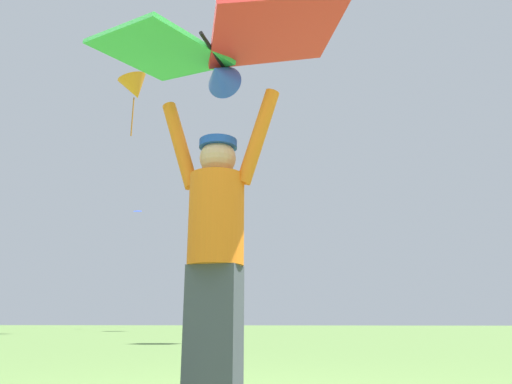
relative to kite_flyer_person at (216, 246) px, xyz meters
The scene contains 4 objects.
kite_flyer_person is the anchor object (origin of this frame).
held_stunt_kite 1.29m from the kite_flyer_person, 98.37° to the right, with size 1.82×1.07×0.40m.
distant_kite_orange_low_right 19.75m from the kite_flyer_person, 115.36° to the left, with size 1.66×1.73×3.17m.
distant_kite_blue_mid_left 30.01m from the kite_flyer_person, 112.98° to the left, with size 0.73×0.70×0.31m.
Camera 1 is at (0.52, -2.51, 0.50)m, focal length 32.44 mm.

